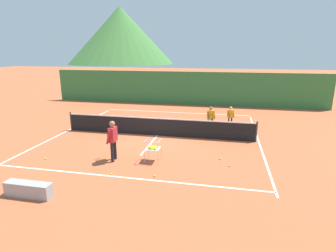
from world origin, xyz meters
TOP-DOWN VIEW (x-y plane):
  - ground_plane at (0.00, 0.00)m, footprint 120.00×120.00m
  - line_baseline_near at (0.00, -5.10)m, footprint 10.40×0.08m
  - line_baseline_far at (0.00, 5.78)m, footprint 10.40×0.08m
  - line_sideline_west at (-5.20, 0.00)m, footprint 0.08×10.88m
  - line_sideline_east at (5.20, 0.00)m, footprint 0.08×10.88m
  - line_service_center at (0.00, 0.00)m, footprint 0.08×5.90m
  - tennis_net at (0.00, 0.00)m, footprint 10.17×0.08m
  - instructor at (-0.91, -3.68)m, footprint 0.45×0.75m
  - student_0 at (2.70, 1.56)m, footprint 0.52×0.69m
  - student_1 at (3.80, 2.44)m, footprint 0.47×0.67m
  - ball_cart at (0.68, -3.43)m, footprint 0.58×0.58m
  - tennis_ball_0 at (1.12, -4.82)m, footprint 0.07×0.07m
  - tennis_ball_1 at (-3.75, -4.18)m, footprint 0.07×0.07m
  - tennis_ball_2 at (-0.46, -5.00)m, footprint 0.07×0.07m
  - tennis_ball_3 at (3.76, -3.34)m, footprint 0.07×0.07m
  - tennis_ball_4 at (3.38, -2.68)m, footprint 0.07×0.07m
  - tennis_ball_5 at (0.20, -1.75)m, footprint 0.07×0.07m
  - tennis_ball_6 at (-2.94, -1.25)m, footprint 0.07×0.07m
  - windscreen_fence at (0.00, 9.03)m, footprint 22.88×0.08m
  - courtside_bench at (-2.33, -6.93)m, footprint 1.50×0.36m
  - hill_0 at (-34.54, 83.13)m, footprint 37.75×37.75m

SIDE VIEW (x-z plane):
  - ground_plane at x=0.00m, z-range 0.00..0.00m
  - line_baseline_near at x=0.00m, z-range 0.00..0.01m
  - line_baseline_far at x=0.00m, z-range 0.00..0.01m
  - line_sideline_west at x=-5.20m, z-range 0.00..0.01m
  - line_sideline_east at x=5.20m, z-range 0.00..0.01m
  - line_service_center at x=0.00m, z-range 0.00..0.01m
  - tennis_ball_0 at x=1.12m, z-range 0.00..0.07m
  - tennis_ball_1 at x=-3.75m, z-range 0.00..0.07m
  - tennis_ball_2 at x=-0.46m, z-range 0.00..0.07m
  - tennis_ball_3 at x=3.76m, z-range 0.00..0.07m
  - tennis_ball_4 at x=3.38m, z-range 0.00..0.07m
  - tennis_ball_5 at x=0.20m, z-range 0.00..0.07m
  - tennis_ball_6 at x=-2.94m, z-range 0.00..0.07m
  - courtside_bench at x=-2.33m, z-range 0.00..0.46m
  - tennis_net at x=0.00m, z-range -0.03..1.02m
  - ball_cart at x=0.68m, z-range 0.14..1.04m
  - student_1 at x=3.80m, z-range 0.13..1.38m
  - student_0 at x=2.70m, z-range 0.14..1.51m
  - instructor at x=-0.91m, z-range 0.17..1.85m
  - windscreen_fence at x=0.00m, z-range 0.00..2.75m
  - hill_0 at x=-34.54m, z-range 0.00..19.79m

